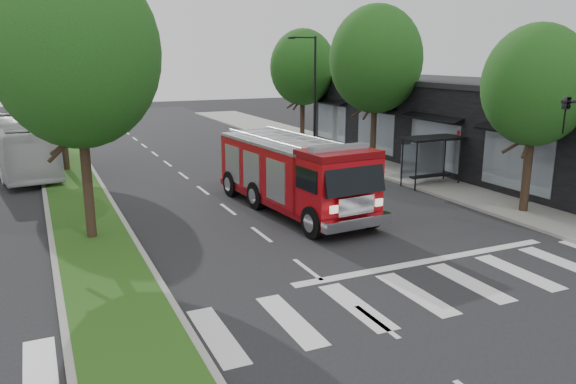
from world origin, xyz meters
name	(u,v)px	position (x,y,z in m)	size (l,w,h in m)	color
ground	(308,270)	(0.00, 0.00, 0.00)	(140.00, 140.00, 0.00)	black
sidewalk_right	(426,175)	(12.50, 10.00, 0.07)	(5.00, 80.00, 0.15)	gray
median	(69,177)	(-6.00, 18.00, 0.08)	(3.00, 50.00, 0.15)	gray
storefront_row	(489,129)	(17.00, 10.00, 2.50)	(8.00, 30.00, 5.00)	black
bus_shelter	(430,147)	(11.20, 8.15, 2.04)	(3.20, 1.60, 2.61)	black
tree_right_near	(536,86)	(11.50, 2.00, 5.51)	(4.40, 4.40, 8.05)	black
tree_right_mid	(376,59)	(11.50, 14.00, 6.49)	(5.60, 5.60, 9.72)	black
tree_right_far	(303,67)	(11.50, 24.00, 5.84)	(5.00, 5.00, 8.73)	black
tree_median_near	(76,53)	(-6.00, 6.00, 6.81)	(5.80, 5.80, 10.16)	black
tree_median_far	(57,60)	(-6.00, 20.00, 6.49)	(5.60, 5.60, 9.72)	black
streetlight_right_far	(313,89)	(10.35, 20.00, 4.48)	(2.11, 0.20, 8.00)	black
fire_engine	(293,174)	(2.60, 6.66, 1.63)	(3.80, 10.05, 3.41)	#670509
city_bus	(18,146)	(-8.50, 20.86, 1.60)	(2.70, 11.52, 3.21)	silver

